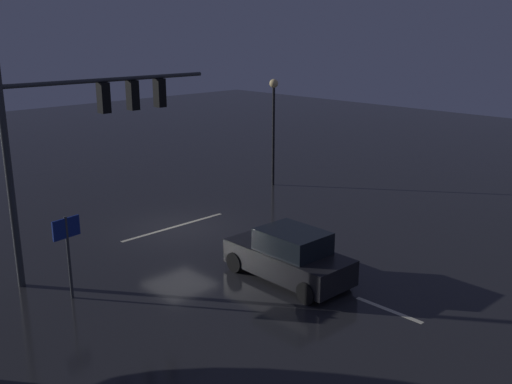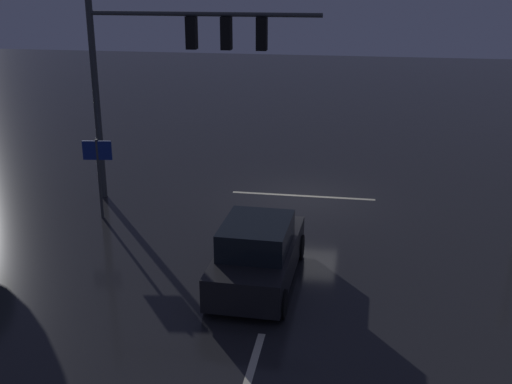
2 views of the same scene
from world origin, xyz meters
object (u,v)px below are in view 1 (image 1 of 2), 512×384
car_approaching (289,256)px  route_sign (67,240)px  traffic_signal_assembly (86,121)px  street_lamp_left_kerb (274,113)px

car_approaching → route_sign: 6.79m
traffic_signal_assembly → street_lamp_left_kerb: (-11.86, -2.99, -1.15)m
traffic_signal_assembly → street_lamp_left_kerb: bearing=-165.8°
street_lamp_left_kerb → car_approaching: bearing=46.4°
route_sign → car_approaching: bearing=147.0°
street_lamp_left_kerb → route_sign: 14.77m
traffic_signal_assembly → car_approaching: (-3.70, 5.58, -4.12)m
street_lamp_left_kerb → route_sign: (13.79, 4.92, -1.91)m
car_approaching → street_lamp_left_kerb: (-8.16, -8.57, 2.96)m
car_approaching → route_sign: (5.63, -3.65, 1.06)m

